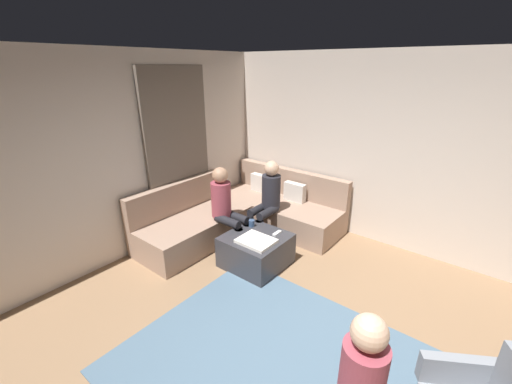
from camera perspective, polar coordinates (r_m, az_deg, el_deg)
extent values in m
cube|color=beige|center=(4.84, 25.71, 5.57)|extent=(6.00, 0.12, 2.70)
cube|color=beige|center=(4.41, -27.59, 3.86)|extent=(0.12, 6.00, 2.70)
cube|color=#726659|center=(5.00, -13.42, 6.35)|extent=(0.06, 1.10, 2.50)
cube|color=slate|center=(3.27, 3.34, -28.22)|extent=(2.60, 2.20, 0.01)
cube|color=#9E7F6B|center=(5.42, 3.86, -3.59)|extent=(2.10, 0.85, 0.42)
cube|color=#9E7F6B|center=(5.53, 6.07, 1.72)|extent=(2.10, 0.14, 0.45)
cube|color=#9E7F6B|center=(4.95, -10.75, -6.52)|extent=(0.85, 1.70, 0.42)
cube|color=#9E7F6B|center=(5.03, -13.77, -0.88)|extent=(0.14, 1.70, 0.45)
cube|color=silver|center=(5.70, 0.82, 1.32)|extent=(0.36, 0.12, 0.36)
cube|color=silver|center=(5.33, 6.79, -0.30)|extent=(0.36, 0.12, 0.36)
cube|color=#333338|center=(4.37, 0.00, -10.16)|extent=(0.76, 0.76, 0.42)
cube|color=white|center=(4.12, 0.05, -8.57)|extent=(0.44, 0.36, 0.04)
cylinder|color=#334C72|center=(4.49, -0.77, -5.49)|extent=(0.08, 0.08, 0.10)
cube|color=white|center=(4.32, 3.72, -7.21)|extent=(0.05, 0.15, 0.02)
cube|color=gray|center=(2.96, 32.26, -24.88)|extent=(0.52, 0.36, 0.22)
cylinder|color=black|center=(4.75, 0.59, -7.37)|extent=(0.12, 0.12, 0.42)
cylinder|color=black|center=(4.85, -1.10, -6.73)|extent=(0.12, 0.12, 0.42)
cylinder|color=black|center=(4.77, 2.08, -3.62)|extent=(0.12, 0.40, 0.12)
cylinder|color=black|center=(4.87, 0.37, -3.06)|extent=(0.12, 0.40, 0.12)
cylinder|color=#26262D|center=(4.87, 2.66, 0.11)|extent=(0.28, 0.28, 0.50)
sphere|color=#D8AD8C|center=(4.75, 2.74, 4.15)|extent=(0.22, 0.22, 0.22)
cylinder|color=black|center=(4.65, -1.53, -8.06)|extent=(0.12, 0.12, 0.42)
cylinder|color=black|center=(4.54, -3.01, -8.93)|extent=(0.12, 0.12, 0.42)
cylinder|color=black|center=(4.64, -3.46, -4.39)|extent=(0.40, 0.12, 0.12)
cylinder|color=black|center=(4.53, -4.98, -5.16)|extent=(0.40, 0.12, 0.12)
cylinder|color=#993F4C|center=(4.61, -6.13, -1.28)|extent=(0.28, 0.28, 0.50)
sphere|color=tan|center=(4.48, -6.31, 2.97)|extent=(0.22, 0.22, 0.22)
cylinder|color=#993F4C|center=(2.39, 18.06, -28.58)|extent=(0.28, 0.28, 0.50)
sphere|color=#D8AD8C|center=(2.13, 19.25, -22.26)|extent=(0.22, 0.22, 0.22)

